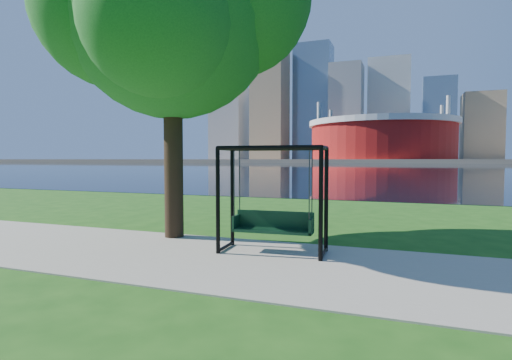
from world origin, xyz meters
The scene contains 8 objects.
ground centered at (0.00, 0.00, 0.00)m, with size 900.00×900.00×0.00m, color #1E5114.
path centered at (0.00, -0.50, 0.01)m, with size 120.00×4.00×0.03m, color #9E937F.
river centered at (0.00, 102.00, 0.01)m, with size 900.00×180.00×0.02m, color black.
far_bank centered at (0.00, 306.00, 1.00)m, with size 900.00×228.00×2.00m, color #937F60.
stadium centered at (-10.00, 235.00, 14.23)m, with size 83.00×83.00×32.00m.
skyline centered at (-4.27, 319.39, 35.89)m, with size 392.00×66.00×96.50m.
swing centered at (0.39, 0.42, 1.12)m, with size 2.32×1.12×2.31m.
park_tree centered at (-2.59, 1.21, 5.84)m, with size 6.77×6.11×8.41m.
Camera 1 is at (3.03, -7.70, 2.03)m, focal length 28.00 mm.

